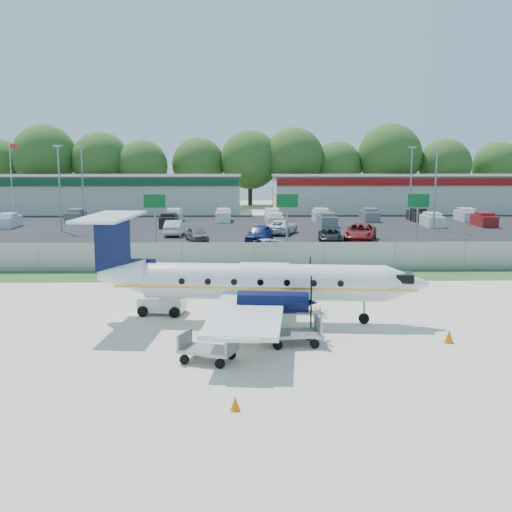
{
  "coord_description": "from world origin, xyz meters",
  "views": [
    {
      "loc": [
        -0.87,
        -30.42,
        8.02
      ],
      "look_at": [
        0.0,
        6.0,
        2.3
      ],
      "focal_mm": 45.0,
      "sensor_mm": 36.0,
      "label": 1
    }
  ],
  "objects_px": {
    "aircraft": "(257,282)",
    "baggage_cart_near": "(208,349)",
    "pushback_tug": "(164,303)",
    "baggage_cart_far": "(294,332)"
  },
  "relations": [
    {
      "from": "aircraft",
      "to": "baggage_cart_near",
      "type": "xyz_separation_m",
      "value": [
        -2.07,
        -6.11,
        -1.47
      ]
    },
    {
      "from": "baggage_cart_near",
      "to": "baggage_cart_far",
      "type": "relative_size",
      "value": 1.04
    },
    {
      "from": "baggage_cart_near",
      "to": "baggage_cart_far",
      "type": "height_order",
      "value": "baggage_cart_far"
    },
    {
      "from": "pushback_tug",
      "to": "baggage_cart_far",
      "type": "xyz_separation_m",
      "value": [
        6.18,
        -5.6,
        -0.04
      ]
    },
    {
      "from": "baggage_cart_near",
      "to": "baggage_cart_far",
      "type": "xyz_separation_m",
      "value": [
        3.55,
        2.2,
        0.03
      ]
    },
    {
      "from": "aircraft",
      "to": "pushback_tug",
      "type": "height_order",
      "value": "aircraft"
    },
    {
      "from": "baggage_cart_far",
      "to": "aircraft",
      "type": "bearing_deg",
      "value": 110.69
    },
    {
      "from": "pushback_tug",
      "to": "baggage_cart_far",
      "type": "relative_size",
      "value": 1.03
    },
    {
      "from": "pushback_tug",
      "to": "baggage_cart_near",
      "type": "relative_size",
      "value": 1.0
    },
    {
      "from": "pushback_tug",
      "to": "aircraft",
      "type": "bearing_deg",
      "value": -19.84
    }
  ]
}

